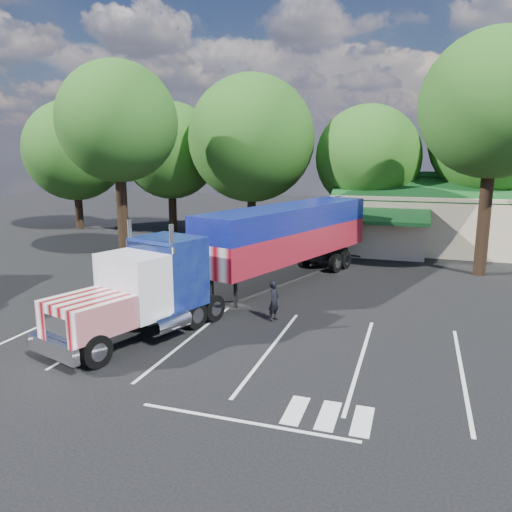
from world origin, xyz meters
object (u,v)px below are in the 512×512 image
(woman, at_px, (274,301))
(bicycle, at_px, (312,258))
(semi_truck, at_px, (259,244))
(silver_sedan, at_px, (448,245))

(woman, height_order, bicycle, woman)
(semi_truck, bearing_deg, bicycle, 98.02)
(bicycle, xyz_separation_m, silver_sedan, (8.24, 6.00, 0.22))
(silver_sedan, bearing_deg, semi_truck, 131.19)
(bicycle, bearing_deg, woman, -102.36)
(bicycle, bearing_deg, semi_truck, -116.12)
(bicycle, height_order, silver_sedan, silver_sedan)
(woman, relative_size, bicycle, 0.93)
(woman, bearing_deg, silver_sedan, -11.82)
(semi_truck, relative_size, woman, 12.14)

